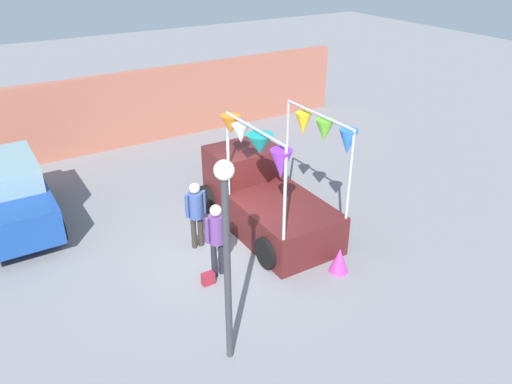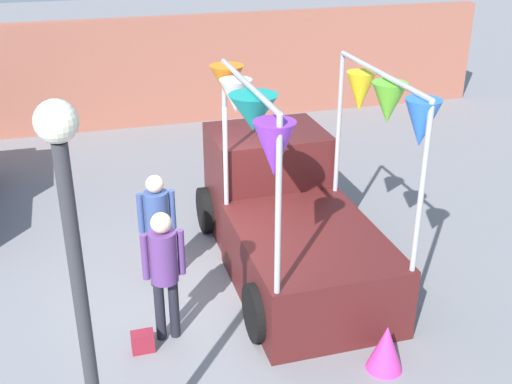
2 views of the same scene
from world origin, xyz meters
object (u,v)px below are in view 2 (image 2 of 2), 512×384
Objects in this scene: vendor_truck at (286,209)px; person_vendor at (157,220)px; folded_kite_bundle_magenta at (386,348)px; street_lamp at (76,267)px; person_customer at (164,264)px; handbag at (143,342)px.

vendor_truck is 1.95m from person_vendor.
vendor_truck is 6.80× the size of folded_kite_bundle_magenta.
person_vendor is at bearing 73.58° from street_lamp.
folded_kite_bundle_magenta is at bearing -29.07° from person_customer.
folded_kite_bundle_magenta reaches higher than handbag.
person_customer is at bearing 67.46° from street_lamp.
vendor_truck is at bearing 50.80° from street_lamp.
person_vendor is at bearing 131.48° from folded_kite_bundle_magenta.
street_lamp is (-0.95, -2.28, 1.46)m from person_customer.
street_lamp is 4.13m from folded_kite_bundle_magenta.
person_customer is 2.84m from folded_kite_bundle_magenta.
handbag is at bearing -150.26° from person_customer.
person_vendor is at bearing -176.67° from vendor_truck.
person_customer is 1.27m from person_vendor.
folded_kite_bundle_magenta is at bearing -48.52° from person_vendor.
person_customer is 1.02m from handbag.
folded_kite_bundle_magenta is at bearing 15.93° from street_lamp.
person_vendor is 0.44× the size of street_lamp.
person_vendor is 3.54m from folded_kite_bundle_magenta.
person_customer is 2.87m from street_lamp.
vendor_truck is 4.99m from street_lamp.
street_lamp reaches higher than vendor_truck.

